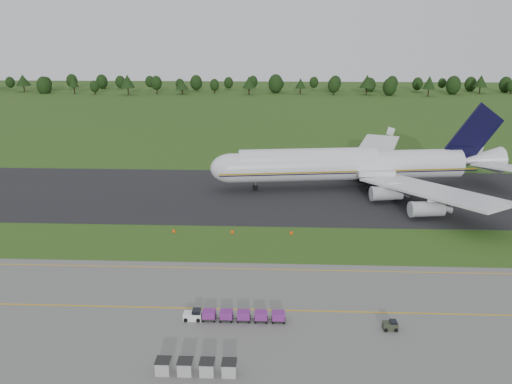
{
  "coord_description": "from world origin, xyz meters",
  "views": [
    {
      "loc": [
        1.53,
        -80.62,
        35.54
      ],
      "look_at": [
        -1.96,
        2.0,
        8.89
      ],
      "focal_mm": 35.0,
      "sensor_mm": 36.0,
      "label": 1
    }
  ],
  "objects_px": {
    "baggage_train": "(233,315)",
    "edge_markers": "(232,232)",
    "utility_cart": "(390,326)",
    "aircraft": "(353,165)",
    "uld_row": "(196,367)"
  },
  "relations": [
    {
      "from": "baggage_train",
      "to": "edge_markers",
      "type": "height_order",
      "value": "baggage_train"
    },
    {
      "from": "baggage_train",
      "to": "utility_cart",
      "type": "height_order",
      "value": "baggage_train"
    },
    {
      "from": "edge_markers",
      "to": "baggage_train",
      "type": "bearing_deg",
      "value": -84.82
    },
    {
      "from": "aircraft",
      "to": "baggage_train",
      "type": "relative_size",
      "value": 5.42
    },
    {
      "from": "aircraft",
      "to": "uld_row",
      "type": "height_order",
      "value": "aircraft"
    },
    {
      "from": "utility_cart",
      "to": "edge_markers",
      "type": "bearing_deg",
      "value": 126.5
    },
    {
      "from": "uld_row",
      "to": "edge_markers",
      "type": "height_order",
      "value": "uld_row"
    },
    {
      "from": "aircraft",
      "to": "baggage_train",
      "type": "distance_m",
      "value": 63.38
    },
    {
      "from": "baggage_train",
      "to": "uld_row",
      "type": "distance_m",
      "value": 11.05
    },
    {
      "from": "utility_cart",
      "to": "edge_markers",
      "type": "xyz_separation_m",
      "value": [
        -22.41,
        30.29,
        -0.27
      ]
    },
    {
      "from": "uld_row",
      "to": "edge_markers",
      "type": "bearing_deg",
      "value": 89.36
    },
    {
      "from": "baggage_train",
      "to": "aircraft",
      "type": "bearing_deg",
      "value": 68.35
    },
    {
      "from": "uld_row",
      "to": "baggage_train",
      "type": "bearing_deg",
      "value": 73.83
    },
    {
      "from": "baggage_train",
      "to": "utility_cart",
      "type": "xyz_separation_m",
      "value": [
        19.78,
        -1.24,
        -0.24
      ]
    },
    {
      "from": "utility_cart",
      "to": "edge_markers",
      "type": "height_order",
      "value": "utility_cart"
    }
  ]
}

